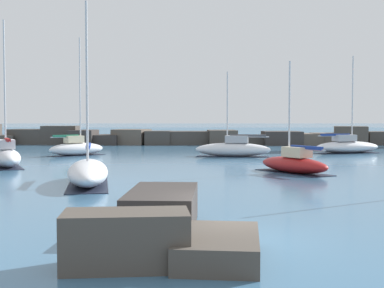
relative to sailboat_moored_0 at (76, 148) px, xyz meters
The scene contains 10 objects.
ground_plane 35.71m from the sailboat_moored_0, 69.85° to the right, with size 600.00×600.00×0.00m, color #3D6B8E.
open_sea_beyond 81.26m from the sailboat_moored_0, 81.30° to the left, with size 400.00×116.00×0.01m.
breakwater_jetty 23.15m from the sailboat_moored_0, 61.47° to the left, with size 65.92×6.26×2.60m.
foreground_rocks 35.39m from the sailboat_moored_0, 73.05° to the right, with size 4.80×7.69×1.32m.
sailboat_moored_0 is the anchor object (origin of this frame).
sailboat_moored_2 25.96m from the sailboat_moored_0, ahead, with size 7.18×4.30×9.45m.
sailboat_moored_3 11.54m from the sailboat_moored_0, 101.55° to the right, with size 4.11×5.99×10.33m.
sailboat_moored_4 22.81m from the sailboat_moored_0, 41.00° to the right, with size 4.62×5.99×7.04m.
sailboat_moored_5 14.30m from the sailboat_moored_0, ahead, with size 6.89×2.67×7.54m.
sailboat_moored_6 21.81m from the sailboat_moored_0, 75.36° to the right, with size 3.35×7.63×9.30m.
Camera 1 is at (-0.98, -15.01, 3.48)m, focal length 50.00 mm.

